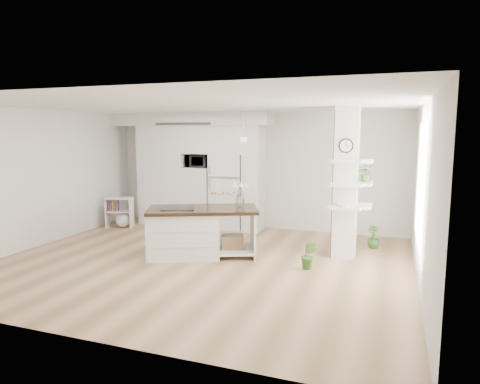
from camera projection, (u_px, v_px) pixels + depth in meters
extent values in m
cube|color=tan|center=(201.00, 262.00, 7.46)|extent=(7.00, 6.00, 0.01)
cube|color=white|center=(199.00, 105.00, 7.09)|extent=(7.00, 6.00, 0.04)
cube|color=silver|center=(254.00, 171.00, 10.07)|extent=(7.00, 0.04, 2.70)
cube|color=silver|center=(79.00, 219.00, 4.48)|extent=(7.00, 0.04, 2.70)
cube|color=silver|center=(39.00, 178.00, 8.45)|extent=(0.04, 6.00, 2.70)
cube|color=silver|center=(423.00, 196.00, 6.11)|extent=(0.04, 6.00, 2.70)
cube|color=white|center=(165.00, 175.00, 10.53)|extent=(1.20, 0.65, 2.40)
cube|color=white|center=(200.00, 197.00, 10.29)|extent=(0.65, 0.65, 1.42)
cube|color=white|center=(199.00, 140.00, 10.10)|extent=(0.65, 0.65, 0.65)
cube|color=white|center=(228.00, 140.00, 9.85)|extent=(0.85, 0.65, 0.65)
cube|color=white|center=(254.00, 179.00, 9.76)|extent=(0.40, 0.65, 2.40)
cube|color=silver|center=(189.00, 119.00, 10.08)|extent=(4.00, 0.70, 0.30)
cube|color=#262626|center=(183.00, 124.00, 9.78)|extent=(1.40, 0.04, 0.06)
cube|color=white|center=(229.00, 191.00, 10.02)|extent=(0.78, 0.66, 1.75)
cube|color=#B2B2B7|center=(223.00, 177.00, 9.65)|extent=(0.78, 0.01, 0.03)
cube|color=silver|center=(346.00, 183.00, 7.63)|extent=(0.40, 0.40, 2.70)
cube|color=tan|center=(334.00, 183.00, 7.70)|extent=(0.02, 0.40, 2.70)
cube|color=tan|center=(347.00, 182.00, 7.82)|extent=(0.40, 0.02, 2.70)
cylinder|color=black|center=(346.00, 146.00, 7.34)|extent=(0.25, 0.03, 0.25)
cylinder|color=white|center=(346.00, 146.00, 7.33)|extent=(0.21, 0.01, 0.21)
plane|color=white|center=(421.00, 183.00, 6.37)|extent=(0.00, 2.40, 2.40)
cylinder|color=white|center=(302.00, 141.00, 6.74)|extent=(0.12, 0.12, 0.10)
cube|color=white|center=(184.00, 234.00, 7.79)|extent=(1.51, 1.28, 0.83)
cube|color=white|center=(235.00, 249.00, 7.90)|extent=(0.96, 1.04, 0.04)
cube|color=white|center=(253.00, 233.00, 7.87)|extent=(0.36, 0.78, 0.83)
cube|color=#35200F|center=(203.00, 210.00, 7.75)|extent=(2.18, 1.64, 0.06)
cube|color=black|center=(178.00, 208.00, 7.72)|extent=(0.74, 0.69, 0.01)
cube|color=#9F7B4D|center=(232.00, 242.00, 7.87)|extent=(0.48, 0.43, 0.25)
cylinder|color=white|center=(240.00, 201.00, 7.88)|extent=(0.12, 0.12, 0.22)
cube|color=white|center=(108.00, 212.00, 10.16)|extent=(0.15, 0.34, 0.71)
cube|color=white|center=(132.00, 212.00, 10.16)|extent=(0.15, 0.34, 0.71)
cube|color=white|center=(119.00, 198.00, 10.11)|extent=(0.68, 0.53, 0.03)
cube|color=white|center=(119.00, 211.00, 10.16)|extent=(0.66, 0.52, 0.03)
sphere|color=white|center=(123.00, 220.00, 10.19)|extent=(0.35, 0.35, 0.35)
imported|color=#3A6A2A|center=(309.00, 255.00, 7.04)|extent=(0.26, 0.21, 0.48)
imported|color=#3A6A2A|center=(373.00, 237.00, 8.35)|extent=(0.27, 0.27, 0.44)
imported|color=#2D2D2D|center=(198.00, 161.00, 10.12)|extent=(0.54, 0.37, 0.30)
imported|color=#3A6A2A|center=(366.00, 173.00, 7.59)|extent=(0.27, 0.23, 0.30)
imported|color=white|center=(343.00, 205.00, 7.40)|extent=(0.22, 0.22, 0.05)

